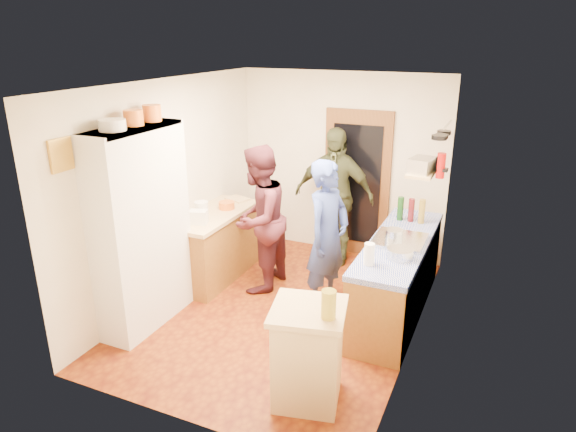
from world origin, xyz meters
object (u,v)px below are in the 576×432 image
Objects in this scene: right_counter_base at (397,279)px; person_left at (263,219)px; person_hob at (329,238)px; hutch_body at (142,229)px; person_back at (335,196)px; island_base at (308,357)px.

person_left is (-1.69, -0.03, 0.50)m from right_counter_base.
person_hob is at bearing 78.24° from person_left.
hutch_body reaches higher than person_hob.
hutch_body is 1.15× the size of person_back.
hutch_body is at bearing -152.53° from right_counter_base.
person_hob is (-0.38, 1.57, 0.46)m from island_base.
person_back reaches higher than island_base.
person_hob reaches higher than island_base.
island_base is (2.13, -0.52, -0.67)m from hutch_body.
island_base reaches higher than right_counter_base.
right_counter_base is 1.85m from island_base.
hutch_body is at bearing 135.65° from person_hob.
island_base is 1.68m from person_hob.
person_left reaches higher than island_base.
right_counter_base is 2.56× the size of island_base.
right_counter_base is at bearing 27.47° from hutch_body.
island_base is at bearing 37.44° from person_left.
island_base is 3.06m from person_back.
person_left is (-0.94, 0.21, 0.03)m from person_hob.
island_base is at bearing -13.65° from hutch_body.
island_base is 0.47× the size of person_left.
person_left is at bearing -118.61° from person_back.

